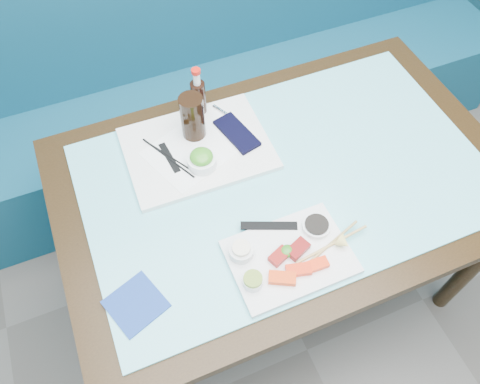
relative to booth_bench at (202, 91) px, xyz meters
name	(u,v)px	position (x,y,z in m)	size (l,w,h in m)	color
booth_bench	(202,91)	(0.00, 0.00, 0.00)	(3.00, 0.56, 1.17)	navy
dining_table	(284,193)	(0.00, -0.84, 0.29)	(1.40, 0.90, 0.75)	black
glass_top	(286,177)	(0.00, -0.84, 0.38)	(1.22, 0.76, 0.01)	#69C9D3
sashimi_plate	(290,257)	(-0.11, -1.09, 0.39)	(0.33, 0.23, 0.02)	silver
salmon_left	(282,278)	(-0.16, -1.15, 0.41)	(0.07, 0.03, 0.02)	#EA3809
salmon_mid	(299,270)	(-0.11, -1.14, 0.41)	(0.07, 0.03, 0.02)	red
salmon_right	(316,265)	(-0.06, -1.15, 0.41)	(0.06, 0.03, 0.02)	#F62F09
tuna_left	(279,256)	(-0.14, -1.09, 0.41)	(0.06, 0.03, 0.02)	maroon
tuna_right	(298,249)	(-0.09, -1.09, 0.41)	(0.06, 0.04, 0.02)	maroon
seaweed_garnish	(287,251)	(-0.12, -1.08, 0.41)	(0.04, 0.04, 0.02)	#2D761B
ramekin_wasabi	(253,281)	(-0.24, -1.13, 0.41)	(0.05, 0.05, 0.02)	white
wasabi_fill	(253,279)	(-0.24, -1.13, 0.43)	(0.05, 0.05, 0.01)	olive
ramekin_ginger	(241,251)	(-0.23, -1.04, 0.41)	(0.07, 0.07, 0.03)	silver
ginger_fill	(241,248)	(-0.23, -1.04, 0.43)	(0.05, 0.05, 0.01)	#F1E4C5
soy_dish	(316,226)	(-0.01, -1.04, 0.41)	(0.08, 0.08, 0.02)	white
soy_fill	(317,224)	(-0.01, -1.04, 0.42)	(0.07, 0.07, 0.01)	black
lemon_wedge	(344,243)	(0.03, -1.12, 0.42)	(0.04, 0.04, 0.03)	#FFEB78
chopstick_sleeve	(269,226)	(-0.13, -0.99, 0.40)	(0.16, 0.03, 0.00)	black
wooden_chopstick_a	(329,245)	(0.00, -1.11, 0.40)	(0.01, 0.01, 0.23)	#A4874D
wooden_chopstick_b	(332,244)	(0.01, -1.11, 0.40)	(0.01, 0.01, 0.23)	tan
serving_tray	(197,148)	(-0.22, -0.64, 0.39)	(0.45, 0.34, 0.02)	white
paper_placemat	(197,147)	(-0.22, -0.64, 0.40)	(0.30, 0.22, 0.00)	white
seaweed_bowl	(202,161)	(-0.23, -0.71, 0.42)	(0.09, 0.09, 0.04)	white
seaweed_salad	(201,157)	(-0.23, -0.71, 0.44)	(0.07, 0.07, 0.04)	#3A8F21
cola_glass	(192,117)	(-0.21, -0.58, 0.48)	(0.08, 0.08, 0.16)	black
navy_pouch	(237,133)	(-0.08, -0.64, 0.41)	(0.07, 0.17, 0.01)	black
fork	(223,112)	(-0.09, -0.53, 0.41)	(0.01, 0.01, 0.09)	silver
black_chopstick_a	(168,158)	(-0.32, -0.65, 0.40)	(0.01, 0.01, 0.23)	black
black_chopstick_b	(171,157)	(-0.31, -0.65, 0.40)	(0.01, 0.01, 0.21)	black
tray_sleeve	(169,158)	(-0.31, -0.65, 0.40)	(0.02, 0.13, 0.00)	black
cola_bottle_body	(199,100)	(-0.16, -0.49, 0.45)	(0.05, 0.05, 0.14)	black
cola_bottle_neck	(197,78)	(-0.16, -0.49, 0.54)	(0.02, 0.02, 0.04)	white
cola_bottle_cap	(196,71)	(-0.16, -0.49, 0.57)	(0.03, 0.03, 0.01)	red
blue_napkin	(136,304)	(-0.53, -1.06, 0.39)	(0.13, 0.13, 0.01)	navy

